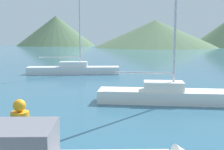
% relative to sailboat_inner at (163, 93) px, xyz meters
% --- Properties ---
extents(sailboat_inner, '(6.95, 2.84, 9.96)m').
position_rel_sailboat_inner_xyz_m(sailboat_inner, '(0.00, 0.00, 0.00)').
color(sailboat_inner, white).
rests_on(sailboat_inner, ground_plane).
extents(sailboat_middle, '(8.54, 4.38, 10.46)m').
position_rel_sailboat_inner_xyz_m(sailboat_middle, '(-9.59, 9.49, 0.01)').
color(sailboat_middle, white).
rests_on(sailboat_middle, ground_plane).
extents(buoy_marker, '(0.75, 0.75, 0.86)m').
position_rel_sailboat_inner_xyz_m(buoy_marker, '(-5.26, -4.93, -0.13)').
color(buoy_marker, orange).
rests_on(buoy_marker, ground_plane).
extents(hill_west, '(35.92, 35.92, 13.70)m').
position_rel_sailboat_inner_xyz_m(hill_west, '(-62.48, 103.37, 6.37)').
color(hill_west, '#4C6647').
rests_on(hill_west, ground_plane).
extents(hill_central, '(46.55, 46.55, 10.20)m').
position_rel_sailboat_inner_xyz_m(hill_central, '(-14.78, 92.87, 4.61)').
color(hill_central, '#4C6647').
rests_on(hill_central, ground_plane).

